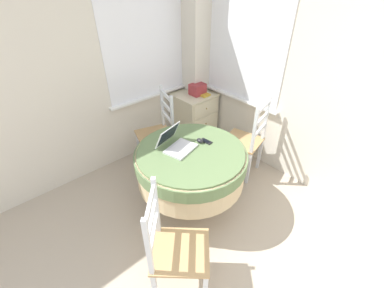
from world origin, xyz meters
name	(u,v)px	position (x,y,z in m)	size (l,w,h in m)	color
corner_room_shell	(195,80)	(1.29, 1.76, 1.28)	(4.49, 4.61, 2.55)	beige
round_dining_table	(191,164)	(1.00, 1.50, 0.58)	(1.08, 1.08, 0.73)	#4C3D2D
laptop	(176,144)	(0.93, 1.62, 0.78)	(0.36, 0.36, 0.21)	silver
computer_mouse	(200,141)	(1.16, 1.54, 0.75)	(0.05, 0.08, 0.04)	black
cell_phone	(206,141)	(1.21, 1.51, 0.74)	(0.07, 0.13, 0.01)	black
dining_chair_near_back_window	(158,133)	(1.20, 2.33, 0.47)	(0.51, 0.50, 1.00)	tan
dining_chair_near_right_window	(246,141)	(1.87, 1.48, 0.47)	(0.48, 0.50, 1.00)	tan
dining_chair_camera_near	(174,249)	(0.34, 0.94, 0.47)	(0.57, 0.57, 1.00)	tan
corner_cabinet	(194,117)	(1.94, 2.48, 0.36)	(0.52, 0.51, 0.72)	beige
storage_box	(198,89)	(1.97, 2.44, 0.79)	(0.20, 0.16, 0.15)	#9E3338
book_on_cabinet	(202,94)	(2.00, 2.38, 0.73)	(0.12, 0.21, 0.02)	gold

